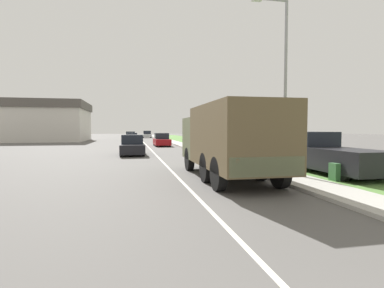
{
  "coord_description": "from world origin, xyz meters",
  "views": [
    {
      "loc": [
        -1.98,
        0.08,
        2.1
      ],
      "look_at": [
        0.82,
        13.7,
        1.39
      ],
      "focal_mm": 28.0,
      "sensor_mm": 36.0,
      "label": 1
    }
  ],
  "objects_px": {
    "car_fourth_ahead": "(130,136)",
    "pickup_truck": "(326,154)",
    "car_third_ahead": "(132,138)",
    "lamp_post": "(282,71)",
    "military_truck": "(229,138)",
    "car_second_ahead": "(162,140)",
    "car_nearest_ahead": "(132,146)",
    "car_farthest_ahead": "(147,135)"
  },
  "relations": [
    {
      "from": "car_fourth_ahead",
      "to": "car_third_ahead",
      "type": "bearing_deg",
      "value": -88.92
    },
    {
      "from": "car_farthest_ahead",
      "to": "car_third_ahead",
      "type": "bearing_deg",
      "value": -98.68
    },
    {
      "from": "car_nearest_ahead",
      "to": "car_second_ahead",
      "type": "distance_m",
      "value": 12.61
    },
    {
      "from": "lamp_post",
      "to": "military_truck",
      "type": "bearing_deg",
      "value": -173.61
    },
    {
      "from": "car_fourth_ahead",
      "to": "pickup_truck",
      "type": "distance_m",
      "value": 47.11
    },
    {
      "from": "military_truck",
      "to": "lamp_post",
      "type": "relative_size",
      "value": 0.99
    },
    {
      "from": "car_third_ahead",
      "to": "car_fourth_ahead",
      "type": "relative_size",
      "value": 0.9
    },
    {
      "from": "car_nearest_ahead",
      "to": "lamp_post",
      "type": "distance_m",
      "value": 14.32
    },
    {
      "from": "military_truck",
      "to": "pickup_truck",
      "type": "height_order",
      "value": "military_truck"
    },
    {
      "from": "military_truck",
      "to": "pickup_truck",
      "type": "xyz_separation_m",
      "value": [
        5.08,
        0.65,
        -0.81
      ]
    },
    {
      "from": "car_third_ahead",
      "to": "pickup_truck",
      "type": "relative_size",
      "value": 0.7
    },
    {
      "from": "military_truck",
      "to": "car_farthest_ahead",
      "type": "distance_m",
      "value": 59.01
    },
    {
      "from": "car_nearest_ahead",
      "to": "car_second_ahead",
      "type": "bearing_deg",
      "value": 73.45
    },
    {
      "from": "car_farthest_ahead",
      "to": "pickup_truck",
      "type": "height_order",
      "value": "pickup_truck"
    },
    {
      "from": "car_nearest_ahead",
      "to": "car_third_ahead",
      "type": "distance_m",
      "value": 22.95
    },
    {
      "from": "car_fourth_ahead",
      "to": "pickup_truck",
      "type": "height_order",
      "value": "pickup_truck"
    },
    {
      "from": "pickup_truck",
      "to": "car_third_ahead",
      "type": "bearing_deg",
      "value": 104.38
    },
    {
      "from": "pickup_truck",
      "to": "lamp_post",
      "type": "xyz_separation_m",
      "value": [
        -2.57,
        -0.37,
        3.76
      ]
    },
    {
      "from": "car_second_ahead",
      "to": "car_nearest_ahead",
      "type": "bearing_deg",
      "value": -106.55
    },
    {
      "from": "car_fourth_ahead",
      "to": "lamp_post",
      "type": "distance_m",
      "value": 47.22
    },
    {
      "from": "car_nearest_ahead",
      "to": "car_third_ahead",
      "type": "xyz_separation_m",
      "value": [
        0.07,
        22.95,
        -0.06
      ]
    },
    {
      "from": "car_fourth_ahead",
      "to": "car_second_ahead",
      "type": "bearing_deg",
      "value": -80.49
    },
    {
      "from": "car_fourth_ahead",
      "to": "car_farthest_ahead",
      "type": "distance_m",
      "value": 12.71
    },
    {
      "from": "military_truck",
      "to": "lamp_post",
      "type": "xyz_separation_m",
      "value": [
        2.51,
        0.28,
        2.95
      ]
    },
    {
      "from": "car_farthest_ahead",
      "to": "lamp_post",
      "type": "relative_size",
      "value": 0.51
    },
    {
      "from": "car_second_ahead",
      "to": "pickup_truck",
      "type": "xyz_separation_m",
      "value": [
        5.39,
        -23.91,
        0.19
      ]
    },
    {
      "from": "pickup_truck",
      "to": "car_nearest_ahead",
      "type": "bearing_deg",
      "value": 127.26
    },
    {
      "from": "military_truck",
      "to": "car_fourth_ahead",
      "type": "distance_m",
      "value": 47.06
    },
    {
      "from": "car_second_ahead",
      "to": "car_third_ahead",
      "type": "relative_size",
      "value": 1.15
    },
    {
      "from": "car_nearest_ahead",
      "to": "car_farthest_ahead",
      "type": "bearing_deg",
      "value": 85.49
    },
    {
      "from": "car_third_ahead",
      "to": "lamp_post",
      "type": "height_order",
      "value": "lamp_post"
    },
    {
      "from": "car_farthest_ahead",
      "to": "lamp_post",
      "type": "height_order",
      "value": "lamp_post"
    },
    {
      "from": "car_nearest_ahead",
      "to": "military_truck",
      "type": "bearing_deg",
      "value": -72.61
    },
    {
      "from": "car_third_ahead",
      "to": "car_second_ahead",
      "type": "bearing_deg",
      "value": -72.03
    },
    {
      "from": "car_nearest_ahead",
      "to": "car_third_ahead",
      "type": "height_order",
      "value": "car_nearest_ahead"
    },
    {
      "from": "military_truck",
      "to": "car_second_ahead",
      "type": "relative_size",
      "value": 1.65
    },
    {
      "from": "car_second_ahead",
      "to": "car_fourth_ahead",
      "type": "height_order",
      "value": "car_fourth_ahead"
    },
    {
      "from": "lamp_post",
      "to": "car_nearest_ahead",
      "type": "bearing_deg",
      "value": 117.77
    },
    {
      "from": "car_farthest_ahead",
      "to": "car_fourth_ahead",
      "type": "bearing_deg",
      "value": -107.47
    },
    {
      "from": "car_second_ahead",
      "to": "lamp_post",
      "type": "xyz_separation_m",
      "value": [
        2.82,
        -24.28,
        3.95
      ]
    },
    {
      "from": "car_fourth_ahead",
      "to": "lamp_post",
      "type": "height_order",
      "value": "lamp_post"
    },
    {
      "from": "lamp_post",
      "to": "car_farthest_ahead",
      "type": "bearing_deg",
      "value": 92.68
    }
  ]
}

